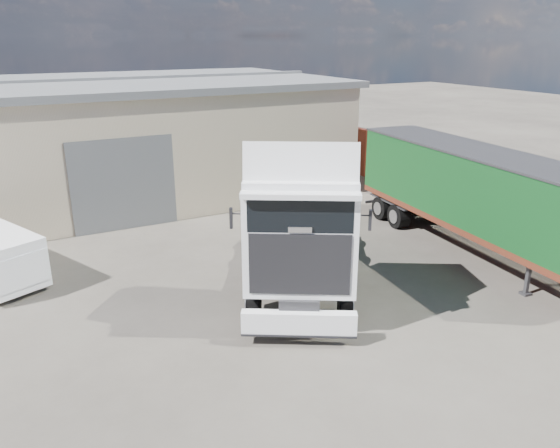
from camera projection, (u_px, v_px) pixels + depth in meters
name	position (u px, v px, depth m)	size (l,w,h in m)	color
ground	(296.00, 329.00, 14.22)	(120.00, 120.00, 0.00)	#282520
brick_boundary_wall	(456.00, 180.00, 23.93)	(0.35, 26.00, 2.50)	#963C26
tractor_unit	(300.00, 234.00, 15.06)	(6.04, 7.60, 4.92)	black
box_trailer	(474.00, 190.00, 18.78)	(3.42, 11.07, 3.62)	#2D2D30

